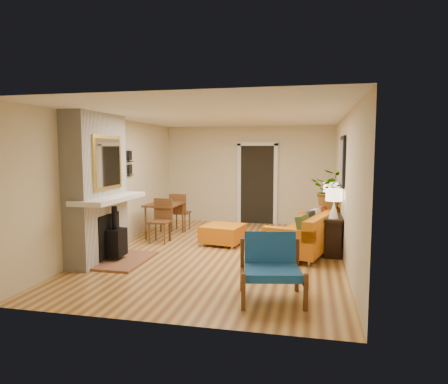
# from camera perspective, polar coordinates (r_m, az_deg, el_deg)

# --- Properties ---
(room_shell) EXTENTS (6.50, 6.50, 6.50)m
(room_shell) POSITION_cam_1_polar(r_m,az_deg,el_deg) (10.07, 6.34, 1.85)
(room_shell) COLOR tan
(room_shell) RESTS_ON ground
(fireplace) EXTENTS (1.09, 1.68, 2.60)m
(fireplace) POSITION_cam_1_polar(r_m,az_deg,el_deg) (7.37, -17.47, 0.10)
(fireplace) COLOR white
(fireplace) RESTS_ON ground
(sofa) EXTENTS (1.49, 2.33, 0.85)m
(sofa) POSITION_cam_1_polar(r_m,az_deg,el_deg) (7.94, 12.13, -5.68)
(sofa) COLOR silver
(sofa) RESTS_ON ground
(ottoman) EXTENTS (0.91, 0.91, 0.40)m
(ottoman) POSITION_cam_1_polar(r_m,az_deg,el_deg) (8.39, -0.17, -5.90)
(ottoman) COLOR silver
(ottoman) RESTS_ON ground
(blue_chair) EXTENTS (0.95, 0.93, 0.85)m
(blue_chair) POSITION_cam_1_polar(r_m,az_deg,el_deg) (5.44, 6.75, -10.08)
(blue_chair) COLOR brown
(blue_chair) RESTS_ON ground
(dining_table) EXTENTS (0.74, 1.72, 0.93)m
(dining_table) POSITION_cam_1_polar(r_m,az_deg,el_deg) (9.19, -8.04, -2.55)
(dining_table) COLOR brown
(dining_table) RESTS_ON ground
(console_table) EXTENTS (0.34, 1.85, 0.72)m
(console_table) POSITION_cam_1_polar(r_m,az_deg,el_deg) (8.29, 15.08, -3.83)
(console_table) COLOR black
(console_table) RESTS_ON ground
(lamp_near) EXTENTS (0.30, 0.30, 0.54)m
(lamp_near) POSITION_cam_1_polar(r_m,az_deg,el_deg) (7.52, 15.43, -1.10)
(lamp_near) COLOR white
(lamp_near) RESTS_ON console_table
(lamp_far) EXTENTS (0.30, 0.30, 0.54)m
(lamp_far) POSITION_cam_1_polar(r_m,az_deg,el_deg) (8.96, 14.94, 0.03)
(lamp_far) COLOR white
(lamp_far) RESTS_ON console_table
(houseplant) EXTENTS (0.91, 0.83, 0.85)m
(houseplant) POSITION_cam_1_polar(r_m,az_deg,el_deg) (8.48, 15.03, 0.28)
(houseplant) COLOR #1E5919
(houseplant) RESTS_ON console_table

